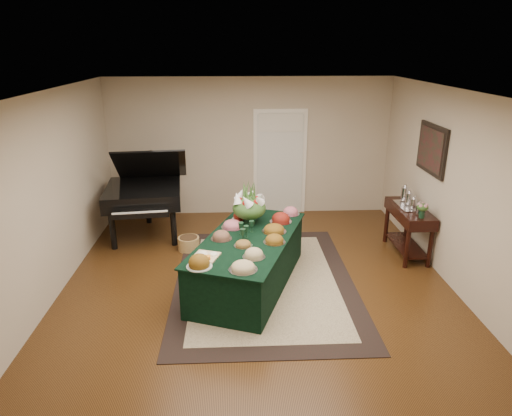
{
  "coord_description": "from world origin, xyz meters",
  "views": [
    {
      "loc": [
        -0.29,
        -5.83,
        3.25
      ],
      "look_at": [
        0.0,
        0.3,
        1.05
      ],
      "focal_mm": 32.0,
      "sensor_mm": 36.0,
      "label": 1
    }
  ],
  "objects_px": {
    "buffet_table": "(249,261)",
    "grand_piano": "(144,193)",
    "floral_centerpiece": "(249,204)",
    "mahogany_sideboard": "(409,219)"
  },
  "relations": [
    {
      "from": "floral_centerpiece",
      "to": "mahogany_sideboard",
      "type": "xyz_separation_m",
      "value": [
        2.59,
        0.38,
        -0.42
      ]
    },
    {
      "from": "buffet_table",
      "to": "grand_piano",
      "type": "bearing_deg",
      "value": 133.03
    },
    {
      "from": "mahogany_sideboard",
      "to": "buffet_table",
      "type": "bearing_deg",
      "value": -160.81
    },
    {
      "from": "grand_piano",
      "to": "mahogany_sideboard",
      "type": "xyz_separation_m",
      "value": [
        4.39,
        -1.0,
        -0.18
      ]
    },
    {
      "from": "floral_centerpiece",
      "to": "buffet_table",
      "type": "bearing_deg",
      "value": -92.88
    },
    {
      "from": "buffet_table",
      "to": "grand_piano",
      "type": "relative_size",
      "value": 1.53
    },
    {
      "from": "floral_centerpiece",
      "to": "grand_piano",
      "type": "xyz_separation_m",
      "value": [
        -1.81,
        1.37,
        -0.24
      ]
    },
    {
      "from": "buffet_table",
      "to": "grand_piano",
      "type": "height_order",
      "value": "grand_piano"
    },
    {
      "from": "buffet_table",
      "to": "floral_centerpiece",
      "type": "relative_size",
      "value": 4.99
    },
    {
      "from": "buffet_table",
      "to": "floral_centerpiece",
      "type": "xyz_separation_m",
      "value": [
        0.03,
        0.53,
        0.67
      ]
    }
  ]
}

